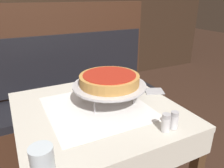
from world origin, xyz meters
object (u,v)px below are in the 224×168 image
object	(u,v)px
pizza_pan_stand	(109,86)
deep_dish_pizza	(109,79)
dining_table_rear	(21,56)
dining_table_front	(97,123)
booth_bench	(76,106)
condiment_caddy	(16,44)
pizza_server	(141,91)
water_glass_near	(42,160)
salt_shaker	(166,123)
pepper_shaker	(174,120)

from	to	relation	value
pizza_pan_stand	deep_dish_pizza	bearing A→B (deg)	-90.00
dining_table_rear	pizza_pan_stand	size ratio (longest dim) A/B	1.94
dining_table_front	booth_bench	world-z (taller)	booth_bench
booth_bench	pizza_pan_stand	bearing A→B (deg)	-92.77
condiment_caddy	pizza_server	bearing A→B (deg)	-70.52
condiment_caddy	water_glass_near	bearing A→B (deg)	-92.21
salt_shaker	deep_dish_pizza	bearing A→B (deg)	106.25
salt_shaker	condiment_caddy	xyz separation A→B (m)	(-0.44, 2.01, 0.01)
dining_table_rear	pizza_pan_stand	bearing A→B (deg)	-79.85
booth_bench	pizza_pan_stand	size ratio (longest dim) A/B	3.98
salt_shaker	condiment_caddy	distance (m)	2.06
dining_table_front	booth_bench	distance (m)	0.86
booth_bench	salt_shaker	world-z (taller)	booth_bench
deep_dish_pizza	pepper_shaker	size ratio (longest dim) A/B	3.90
booth_bench	pizza_pan_stand	distance (m)	0.93
booth_bench	dining_table_rear	bearing A→B (deg)	110.71
pizza_server	pizza_pan_stand	bearing A→B (deg)	-168.19
booth_bench	pepper_shaker	world-z (taller)	booth_bench
deep_dish_pizza	pizza_server	xyz separation A→B (m)	(0.24, 0.05, -0.13)
dining_table_front	condiment_caddy	size ratio (longest dim) A/B	5.12
dining_table_front	condiment_caddy	world-z (taller)	condiment_caddy
pizza_pan_stand	salt_shaker	bearing A→B (deg)	-73.75
dining_table_rear	water_glass_near	size ratio (longest dim) A/B	7.57
booth_bench	condiment_caddy	xyz separation A→B (m)	(-0.37, 0.88, 0.44)
pizza_pan_stand	pizza_server	xyz separation A→B (m)	(0.24, 0.05, -0.10)
pepper_shaker	water_glass_near	bearing A→B (deg)	-179.09
dining_table_rear	water_glass_near	xyz separation A→B (m)	(-0.11, -2.04, 0.15)
salt_shaker	pizza_server	bearing A→B (deg)	70.74
water_glass_near	condiment_caddy	distance (m)	2.02
pizza_server	booth_bench	bearing A→B (deg)	105.06
condiment_caddy	pepper_shaker	bearing A→B (deg)	-76.52
salt_shaker	condiment_caddy	size ratio (longest dim) A/B	0.51
booth_bench	dining_table_front	bearing A→B (deg)	-98.38
booth_bench	salt_shaker	xyz separation A→B (m)	(0.06, -1.13, 0.44)
dining_table_front	pepper_shaker	distance (m)	0.42
pepper_shaker	condiment_caddy	distance (m)	2.07
deep_dish_pizza	salt_shaker	bearing A→B (deg)	-73.75
booth_bench	salt_shaker	bearing A→B (deg)	-86.88
pizza_pan_stand	deep_dish_pizza	size ratio (longest dim) A/B	1.24
dining_table_front	pizza_pan_stand	bearing A→B (deg)	10.62
booth_bench	pizza_pan_stand	xyz separation A→B (m)	(-0.04, -0.79, 0.50)
water_glass_near	salt_shaker	bearing A→B (deg)	0.99
booth_bench	water_glass_near	xyz separation A→B (m)	(-0.45, -1.14, 0.45)
booth_bench	deep_dish_pizza	size ratio (longest dim) A/B	4.92
dining_table_rear	deep_dish_pizza	size ratio (longest dim) A/B	2.40
booth_bench	salt_shaker	distance (m)	1.21
pepper_shaker	pizza_server	bearing A→B (deg)	76.94
deep_dish_pizza	pepper_shaker	distance (m)	0.38
dining_table_front	booth_bench	size ratio (longest dim) A/B	0.53
water_glass_near	pepper_shaker	world-z (taller)	water_glass_near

